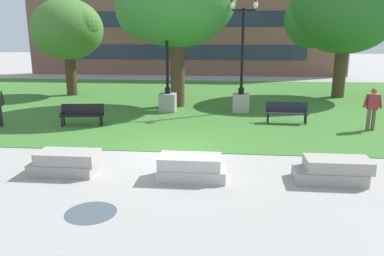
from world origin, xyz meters
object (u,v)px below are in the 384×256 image
Objects in this scene: concrete_block_left at (191,168)px; lamp_post_left at (168,92)px; lamp_post_center at (241,90)px; concrete_block_right at (333,170)px; concrete_block_center at (66,163)px; park_bench_near_left at (82,113)px; person_bystander_near_lawn at (372,107)px; park_bench_near_right at (287,111)px.

lamp_post_left is at bearing 102.97° from concrete_block_left.
concrete_block_left is at bearing -99.89° from lamp_post_center.
concrete_block_left and concrete_block_right have the same top height.
concrete_block_center is 0.97× the size of concrete_block_right.
park_bench_near_left is at bearing -152.34° from lamp_post_center.
lamp_post_center is (1.60, 9.17, 0.80)m from concrete_block_left.
concrete_block_right is at bearing -31.42° from park_bench_near_left.
concrete_block_right is 10.53m from lamp_post_left.
concrete_block_left is 1.05× the size of person_bystander_near_lawn.
park_bench_near_left reaches higher than concrete_block_center.
lamp_post_center reaches higher than concrete_block_right.
park_bench_near_left is 0.34× the size of lamp_post_center.
person_bystander_near_lawn is at bearing 41.24° from concrete_block_left.
lamp_post_center is 6.08m from person_bystander_near_lawn.
concrete_block_center is 1.03× the size of park_bench_near_right.
person_bystander_near_lawn reaches higher than concrete_block_left.
concrete_block_right is at bearing 0.71° from concrete_block_center.
park_bench_near_left is at bearing 106.89° from concrete_block_center.
lamp_post_left is at bearing 160.27° from park_bench_near_right.
park_bench_near_left is (-1.68, 5.55, 0.23)m from concrete_block_center.
lamp_post_left reaches higher than park_bench_near_right.
person_bystander_near_lawn is (6.70, 5.88, 0.68)m from concrete_block_left.
park_bench_near_left reaches higher than concrete_block_right.
concrete_block_center is at bearing -99.39° from lamp_post_left.
park_bench_near_right is at bearing 63.04° from concrete_block_left.
concrete_block_left is at bearing -77.03° from lamp_post_left.
lamp_post_center reaches higher than park_bench_near_left.
lamp_post_left is at bearing -176.04° from lamp_post_center.
park_bench_near_left is 7.70m from lamp_post_center.
park_bench_near_left reaches higher than concrete_block_left.
concrete_block_right is at bearing -56.59° from lamp_post_left.
park_bench_near_right is 0.34× the size of lamp_post_center.
lamp_post_left is (-5.57, 2.00, 0.47)m from park_bench_near_right.
concrete_block_center is at bearing -119.32° from lamp_post_center.
person_bystander_near_lawn is at bearing 29.64° from concrete_block_center.
concrete_block_right is 6.49m from person_bystander_near_lawn.
person_bystander_near_lawn is (11.90, 0.27, 0.44)m from park_bench_near_left.
lamp_post_left is (1.46, 8.86, 0.70)m from concrete_block_center.
park_bench_near_right is at bearing 91.78° from concrete_block_right.
lamp_post_left is 2.83× the size of person_bystander_near_lawn.
park_bench_near_right is 5.94m from lamp_post_left.
lamp_post_center reaches higher than concrete_block_left.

